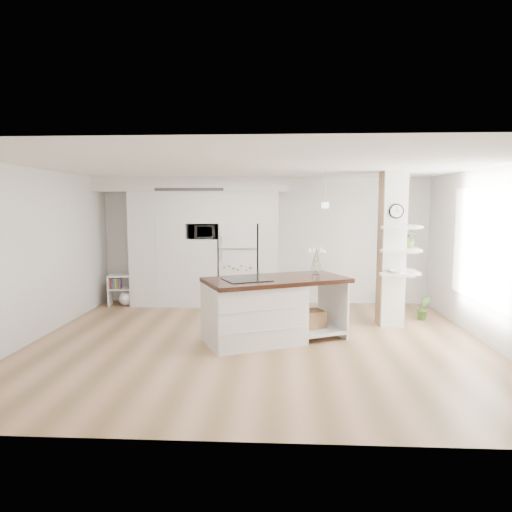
{
  "coord_description": "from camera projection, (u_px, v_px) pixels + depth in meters",
  "views": [
    {
      "loc": [
        0.33,
        -6.87,
        2.11
      ],
      "look_at": [
        -0.08,
        0.9,
        1.25
      ],
      "focal_mm": 32.0,
      "sensor_mm": 36.0,
      "label": 1
    }
  ],
  "objects": [
    {
      "name": "shelf_plant",
      "position": [
        410.0,
        239.0,
        8.05
      ],
      "size": [
        0.27,
        0.23,
        0.3
      ],
      "primitive_type": "imported",
      "color": "#44722D",
      "rests_on": "column"
    },
    {
      "name": "refrigerator",
      "position": [
        239.0,
        264.0,
        9.66
      ],
      "size": [
        0.78,
        0.69,
        1.75
      ],
      "color": "white",
      "rests_on": "floor"
    },
    {
      "name": "window",
      "position": [
        484.0,
        246.0,
        7.02
      ],
      "size": [
        0.0,
        2.4,
        2.4
      ],
      "primitive_type": "plane",
      "rotation": [
        1.57,
        0.0,
        -1.57
      ],
      "color": "white",
      "rests_on": "room"
    },
    {
      "name": "pendant_light",
      "position": [
        370.0,
        205.0,
        6.89
      ],
      "size": [
        0.12,
        0.12,
        0.1
      ],
      "primitive_type": "cylinder",
      "color": "white",
      "rests_on": "room"
    },
    {
      "name": "column",
      "position": [
        398.0,
        250.0,
        7.92
      ],
      "size": [
        0.69,
        0.9,
        2.7
      ],
      "color": "silver",
      "rests_on": "floor"
    },
    {
      "name": "cabinet_wall",
      "position": [
        195.0,
        235.0,
        9.62
      ],
      "size": [
        4.0,
        0.71,
        2.7
      ],
      "color": "white",
      "rests_on": "floor"
    },
    {
      "name": "floor_plant_a",
      "position": [
        423.0,
        308.0,
        8.44
      ],
      "size": [
        0.28,
        0.24,
        0.45
      ],
      "primitive_type": "imported",
      "rotation": [
        0.0,
        0.0,
        -0.18
      ],
      "color": "#44722D",
      "rests_on": "floor"
    },
    {
      "name": "microwave",
      "position": [
        203.0,
        232.0,
        9.56
      ],
      "size": [
        0.54,
        0.37,
        0.3
      ],
      "primitive_type": "imported",
      "color": "#2D2D2D",
      "rests_on": "cabinet_wall"
    },
    {
      "name": "kitchen_island",
      "position": [
        261.0,
        309.0,
        7.07
      ],
      "size": [
        2.43,
        1.87,
        1.56
      ],
      "rotation": [
        0.0,
        0.0,
        0.44
      ],
      "color": "white",
      "rests_on": "floor"
    },
    {
      "name": "decor_bowl",
      "position": [
        396.0,
        271.0,
        7.73
      ],
      "size": [
        0.22,
        0.22,
        0.05
      ],
      "primitive_type": "imported",
      "color": "white",
      "rests_on": "column"
    },
    {
      "name": "bookshelf",
      "position": [
        124.0,
        292.0,
        9.67
      ],
      "size": [
        0.58,
        0.37,
        0.65
      ],
      "rotation": [
        0.0,
        0.0,
        0.1
      ],
      "color": "white",
      "rests_on": "floor"
    },
    {
      "name": "room",
      "position": [
        258.0,
        223.0,
        6.86
      ],
      "size": [
        7.04,
        6.04,
        2.72
      ],
      "color": "white",
      "rests_on": "ground"
    },
    {
      "name": "floor_plant_b",
      "position": [
        391.0,
        299.0,
        9.32
      ],
      "size": [
        0.24,
        0.24,
        0.43
      ],
      "primitive_type": "imported",
      "rotation": [
        0.0,
        0.0,
        -0.01
      ],
      "color": "#44722D",
      "rests_on": "floor"
    },
    {
      "name": "floor",
      "position": [
        258.0,
        343.0,
        7.06
      ],
      "size": [
        7.0,
        6.0,
        0.01
      ],
      "primitive_type": "cube",
      "color": "tan",
      "rests_on": "ground"
    }
  ]
}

